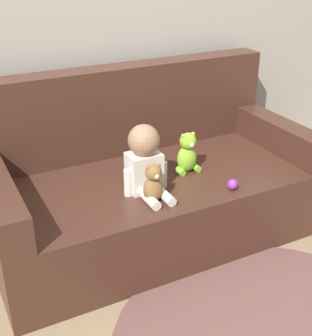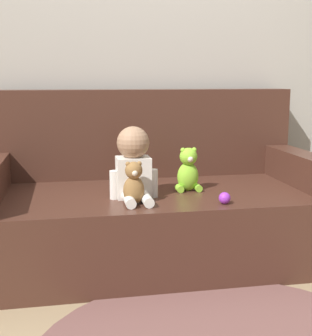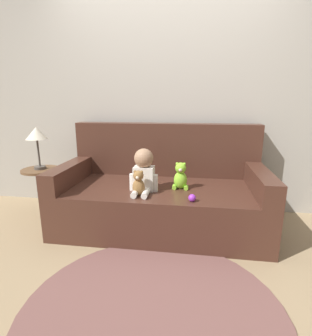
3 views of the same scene
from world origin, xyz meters
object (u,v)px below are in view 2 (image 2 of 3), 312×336
(couch, at_px, (151,204))
(plush_toy_side, at_px, (188,171))
(teddy_bear_brown, at_px, (134,183))
(toy_ball, at_px, (225,198))
(person_baby, at_px, (134,165))

(couch, relative_size, plush_toy_side, 7.82)
(plush_toy_side, bearing_deg, teddy_bear_brown, -146.11)
(couch, relative_size, teddy_bear_brown, 8.78)
(toy_ball, bearing_deg, teddy_bear_brown, 170.28)
(teddy_bear_brown, height_order, toy_ball, teddy_bear_brown)
(couch, bearing_deg, toy_ball, -56.10)
(person_baby, distance_m, toy_ball, 0.52)
(toy_ball, bearing_deg, plush_toy_side, 110.10)
(teddy_bear_brown, bearing_deg, toy_ball, -9.72)
(person_baby, distance_m, teddy_bear_brown, 0.16)
(teddy_bear_brown, distance_m, toy_ball, 0.48)
(person_baby, xyz_separation_m, plush_toy_side, (0.33, 0.10, -0.07))
(teddy_bear_brown, xyz_separation_m, plush_toy_side, (0.35, 0.24, 0.01))
(person_baby, distance_m, plush_toy_side, 0.35)
(person_baby, bearing_deg, toy_ball, -25.80)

